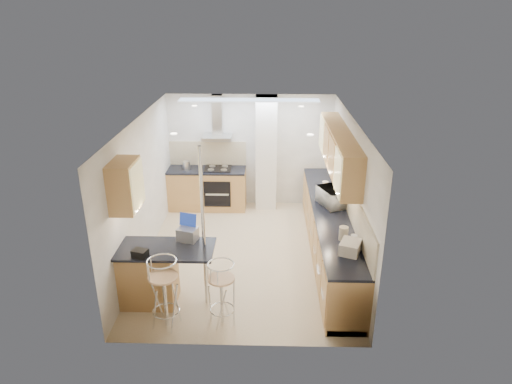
{
  "coord_description": "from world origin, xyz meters",
  "views": [
    {
      "loc": [
        0.38,
        -7.28,
        4.24
      ],
      "look_at": [
        0.18,
        0.2,
        1.17
      ],
      "focal_mm": 32.0,
      "sensor_mm": 36.0,
      "label": 1
    }
  ],
  "objects_px": {
    "bar_stool_end": "(222,293)",
    "bread_bin": "(350,247)",
    "bar_stool_near": "(164,293)",
    "microwave": "(333,197)",
    "laptop": "(188,234)"
  },
  "relations": [
    {
      "from": "bar_stool_near",
      "to": "bar_stool_end",
      "type": "relative_size",
      "value": 1.09
    },
    {
      "from": "bar_stool_near",
      "to": "bar_stool_end",
      "type": "distance_m",
      "value": 0.79
    },
    {
      "from": "bar_stool_near",
      "to": "bread_bin",
      "type": "xyz_separation_m",
      "value": [
        2.62,
        0.52,
        0.47
      ]
    },
    {
      "from": "bar_stool_end",
      "to": "bread_bin",
      "type": "xyz_separation_m",
      "value": [
        1.83,
        0.44,
        0.52
      ]
    },
    {
      "from": "laptop",
      "to": "bread_bin",
      "type": "height_order",
      "value": "laptop"
    },
    {
      "from": "microwave",
      "to": "bar_stool_near",
      "type": "distance_m",
      "value": 3.44
    },
    {
      "from": "bread_bin",
      "to": "microwave",
      "type": "bearing_deg",
      "value": 113.38
    },
    {
      "from": "bar_stool_near",
      "to": "bar_stool_end",
      "type": "bearing_deg",
      "value": -0.98
    },
    {
      "from": "bar_stool_end",
      "to": "bread_bin",
      "type": "bearing_deg",
      "value": -32.95
    },
    {
      "from": "laptop",
      "to": "bar_stool_near",
      "type": "relative_size",
      "value": 0.27
    },
    {
      "from": "microwave",
      "to": "laptop",
      "type": "distance_m",
      "value": 2.75
    },
    {
      "from": "laptop",
      "to": "bar_stool_near",
      "type": "height_order",
      "value": "laptop"
    },
    {
      "from": "bar_stool_near",
      "to": "bread_bin",
      "type": "relative_size",
      "value": 3.14
    },
    {
      "from": "bread_bin",
      "to": "bar_stool_end",
      "type": "bearing_deg",
      "value": -144.34
    },
    {
      "from": "microwave",
      "to": "bar_stool_end",
      "type": "height_order",
      "value": "microwave"
    }
  ]
}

